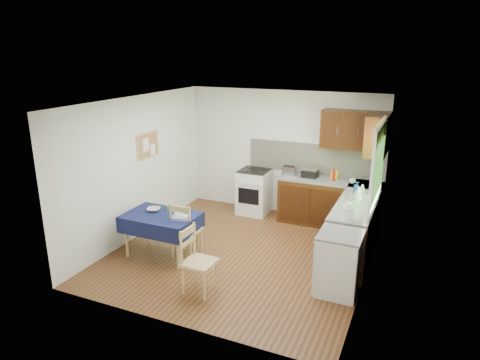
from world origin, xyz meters
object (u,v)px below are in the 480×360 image
at_px(dining_table, 161,221).
at_px(dish_rack, 362,197).
at_px(kettle, 348,212).
at_px(chair_far, 185,229).
at_px(sandwich_press, 310,173).
at_px(toaster, 289,171).
at_px(chair_near, 197,258).

height_order(dining_table, dish_rack, dish_rack).
bearing_deg(kettle, dish_rack, 88.33).
bearing_deg(chair_far, sandwich_press, -120.72).
bearing_deg(dining_table, sandwich_press, 41.71).
bearing_deg(dish_rack, sandwich_press, 158.87).
distance_m(chair_far, toaster, 2.53).
bearing_deg(dining_table, chair_near, -46.11).
height_order(chair_far, dish_rack, dish_rack).
relative_size(dining_table, chair_near, 1.24).
height_order(chair_near, sandwich_press, sandwich_press).
bearing_deg(sandwich_press, chair_far, -109.36).
bearing_deg(kettle, toaster, 127.98).
bearing_deg(sandwich_press, chair_near, -91.32).
distance_m(chair_far, dish_rack, 2.94).
bearing_deg(kettle, sandwich_press, 118.90).
distance_m(dining_table, chair_near, 1.30).
relative_size(chair_far, dish_rack, 2.28).
distance_m(chair_far, kettle, 2.56).
xyz_separation_m(dining_table, dish_rack, (2.90, 1.55, 0.32)).
xyz_separation_m(chair_near, sandwich_press, (0.74, 3.14, 0.49)).
height_order(chair_far, kettle, kettle).
distance_m(dining_table, kettle, 2.94).
xyz_separation_m(dining_table, sandwich_press, (1.80, 2.40, 0.38)).
xyz_separation_m(toaster, dish_rack, (1.50, -0.80, -0.07)).
relative_size(chair_near, dish_rack, 2.27).
distance_m(sandwich_press, kettle, 2.21).
height_order(chair_far, chair_near, chair_far).
bearing_deg(dining_table, dish_rack, 16.71).
height_order(dining_table, sandwich_press, sandwich_press).
height_order(chair_near, kettle, kettle).
bearing_deg(kettle, chair_far, -171.05).
bearing_deg(sandwich_press, kettle, -49.19).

